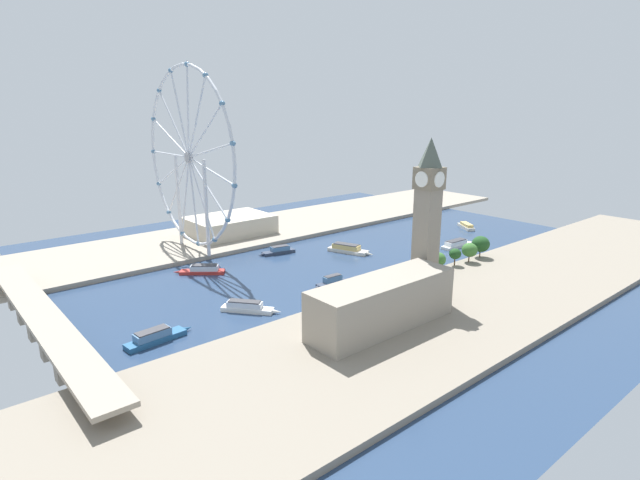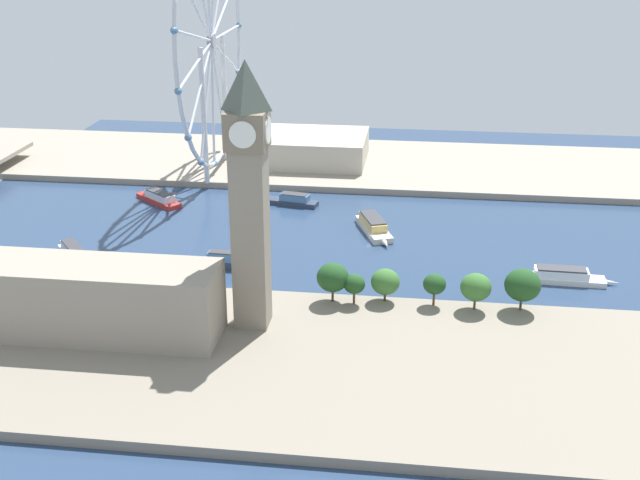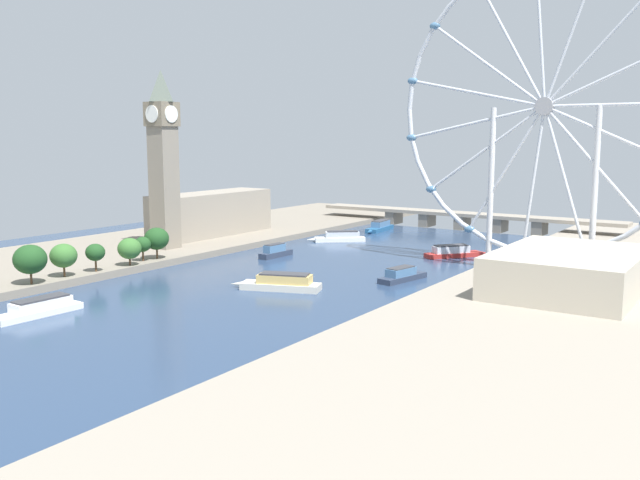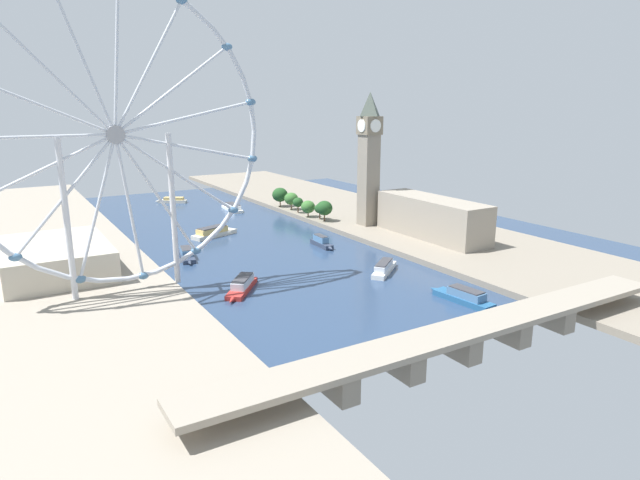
# 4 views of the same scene
# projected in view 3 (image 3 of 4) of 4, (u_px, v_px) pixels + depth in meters

# --- Properties ---
(ground_plane) EXTENTS (376.63, 376.63, 0.00)m
(ground_plane) POSITION_uv_depth(u_px,v_px,m) (262.00, 286.00, 258.89)
(ground_plane) COLOR navy
(riverbank_left) EXTENTS (90.00, 520.00, 3.00)m
(riverbank_left) POSITION_uv_depth(u_px,v_px,m) (84.00, 256.00, 315.22)
(riverbank_left) COLOR gray
(riverbank_left) RESTS_ON ground_plane
(riverbank_right) EXTENTS (90.00, 520.00, 3.00)m
(riverbank_right) POSITION_uv_depth(u_px,v_px,m) (540.00, 323.00, 202.13)
(riverbank_right) COLOR gray
(riverbank_right) RESTS_ON ground_plane
(clock_tower) EXTENTS (12.85, 12.85, 82.93)m
(clock_tower) POSITION_uv_depth(u_px,v_px,m) (163.00, 157.00, 322.78)
(clock_tower) COLOR gray
(clock_tower) RESTS_ON riverbank_left
(parliament_block) EXTENTS (22.00, 75.82, 22.89)m
(parliament_block) POSITION_uv_depth(u_px,v_px,m) (211.00, 214.00, 372.33)
(parliament_block) COLOR gray
(parliament_block) RESTS_ON riverbank_left
(tree_row_embankment) EXTENTS (12.72, 73.01, 14.33)m
(tree_row_embankment) POSITION_uv_depth(u_px,v_px,m) (96.00, 250.00, 271.56)
(tree_row_embankment) COLOR #513823
(tree_row_embankment) RESTS_ON riverbank_left
(ferris_wheel) EXTENTS (122.34, 3.20, 125.11)m
(ferris_wheel) POSITION_uv_depth(u_px,v_px,m) (545.00, 108.00, 274.34)
(ferris_wheel) COLOR silver
(ferris_wheel) RESTS_ON riverbank_right
(riverside_hall) EXTENTS (44.92, 62.82, 14.01)m
(riverside_hall) POSITION_uv_depth(u_px,v_px,m) (570.00, 271.00, 235.56)
(riverside_hall) COLOR #BCB29E
(riverside_hall) RESTS_ON riverbank_right
(river_bridge) EXTENTS (188.63, 14.99, 10.04)m
(river_bridge) POSITION_uv_depth(u_px,v_px,m) (463.00, 217.00, 419.05)
(river_bridge) COLOR gray
(river_bridge) RESTS_ON ground_plane
(tour_boat_0) EXTENTS (8.24, 33.39, 5.51)m
(tour_boat_0) POSITION_uv_depth(u_px,v_px,m) (38.00, 308.00, 216.02)
(tour_boat_0) COLOR white
(tour_boat_0) RESTS_ON ground_plane
(tour_boat_2) EXTENTS (26.91, 22.79, 5.77)m
(tour_boat_2) POSITION_uv_depth(u_px,v_px,m) (340.00, 237.00, 368.92)
(tour_boat_2) COLOR white
(tour_boat_2) RESTS_ON ground_plane
(tour_boat_3) EXTENTS (33.95, 17.78, 6.25)m
(tour_boat_3) POSITION_uv_depth(u_px,v_px,m) (281.00, 283.00, 252.29)
(tour_boat_3) COLOR beige
(tour_boat_3) RESTS_ON ground_plane
(tour_boat_4) EXTENTS (9.55, 32.08, 6.22)m
(tour_boat_4) POSITION_uv_depth(u_px,v_px,m) (380.00, 227.00, 410.96)
(tour_boat_4) COLOR #235684
(tour_boat_4) RESTS_ON ground_plane
(tour_boat_5) EXTENTS (23.67, 27.70, 5.72)m
(tour_boat_5) POSITION_uv_depth(u_px,v_px,m) (453.00, 252.00, 321.81)
(tour_boat_5) COLOR #B22D28
(tour_boat_5) RESTS_ON ground_plane
(tour_boat_6) EXTENTS (5.82, 22.59, 6.33)m
(tour_boat_6) POSITION_uv_depth(u_px,v_px,m) (276.00, 252.00, 321.47)
(tour_boat_6) COLOR #2D384C
(tour_boat_6) RESTS_ON ground_plane
(tour_boat_7) EXTENTS (10.63, 27.71, 5.54)m
(tour_boat_7) POSITION_uv_depth(u_px,v_px,m) (403.00, 275.00, 268.49)
(tour_boat_7) COLOR #2D384C
(tour_boat_7) RESTS_ON ground_plane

